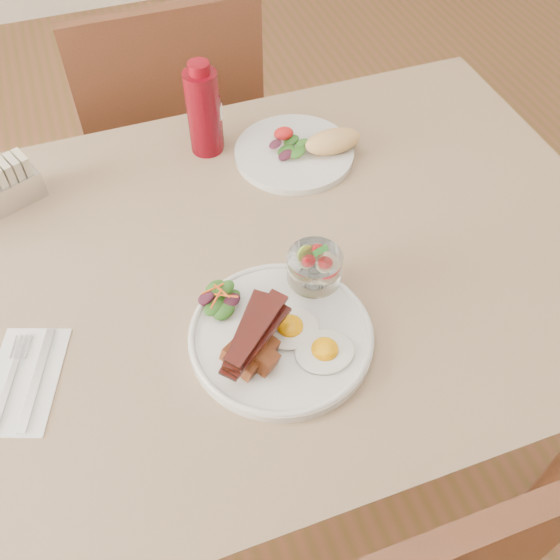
{
  "coord_description": "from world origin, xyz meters",
  "views": [
    {
      "loc": [
        -0.18,
        -0.67,
        1.54
      ],
      "look_at": [
        0.02,
        -0.11,
        0.82
      ],
      "focal_mm": 40.0,
      "sensor_mm": 36.0,
      "label": 1
    }
  ],
  "objects_px": {
    "table": "(249,295)",
    "second_plate": "(303,149)",
    "main_plate": "(281,336)",
    "fruit_cup": "(314,267)",
    "ketchup_bottle": "(204,111)",
    "chair_far": "(173,139)",
    "sugar_caddy": "(12,184)",
    "hot_sauce_bottle": "(213,119)"
  },
  "relations": [
    {
      "from": "main_plate",
      "to": "sugar_caddy",
      "type": "bearing_deg",
      "value": 127.66
    },
    {
      "from": "fruit_cup",
      "to": "ketchup_bottle",
      "type": "bearing_deg",
      "value": 98.47
    },
    {
      "from": "table",
      "to": "second_plate",
      "type": "distance_m",
      "value": 0.31
    },
    {
      "from": "fruit_cup",
      "to": "sugar_caddy",
      "type": "xyz_separation_m",
      "value": [
        -0.43,
        0.39,
        -0.03
      ]
    },
    {
      "from": "second_plate",
      "to": "ketchup_bottle",
      "type": "xyz_separation_m",
      "value": [
        -0.17,
        0.08,
        0.07
      ]
    },
    {
      "from": "hot_sauce_bottle",
      "to": "ketchup_bottle",
      "type": "bearing_deg",
      "value": -173.56
    },
    {
      "from": "second_plate",
      "to": "sugar_caddy",
      "type": "relative_size",
      "value": 2.25
    },
    {
      "from": "ketchup_bottle",
      "to": "hot_sauce_bottle",
      "type": "height_order",
      "value": "ketchup_bottle"
    },
    {
      "from": "table",
      "to": "main_plate",
      "type": "height_order",
      "value": "main_plate"
    },
    {
      "from": "chair_far",
      "to": "hot_sauce_bottle",
      "type": "relative_size",
      "value": 6.88
    },
    {
      "from": "second_plate",
      "to": "sugar_caddy",
      "type": "bearing_deg",
      "value": 173.81
    },
    {
      "from": "chair_far",
      "to": "main_plate",
      "type": "bearing_deg",
      "value": -89.96
    },
    {
      "from": "table",
      "to": "hot_sauce_bottle",
      "type": "bearing_deg",
      "value": 83.59
    },
    {
      "from": "main_plate",
      "to": "ketchup_bottle",
      "type": "height_order",
      "value": "ketchup_bottle"
    },
    {
      "from": "main_plate",
      "to": "fruit_cup",
      "type": "distance_m",
      "value": 0.12
    },
    {
      "from": "chair_far",
      "to": "ketchup_bottle",
      "type": "distance_m",
      "value": 0.47
    },
    {
      "from": "main_plate",
      "to": "fruit_cup",
      "type": "xyz_separation_m",
      "value": [
        0.08,
        0.07,
        0.06
      ]
    },
    {
      "from": "main_plate",
      "to": "ketchup_bottle",
      "type": "bearing_deg",
      "value": 87.91
    },
    {
      "from": "sugar_caddy",
      "to": "ketchup_bottle",
      "type": "bearing_deg",
      "value": -17.8
    },
    {
      "from": "table",
      "to": "second_plate",
      "type": "bearing_deg",
      "value": 50.37
    },
    {
      "from": "table",
      "to": "sugar_caddy",
      "type": "relative_size",
      "value": 12.12
    },
    {
      "from": "main_plate",
      "to": "second_plate",
      "type": "relative_size",
      "value": 1.14
    },
    {
      "from": "hot_sauce_bottle",
      "to": "sugar_caddy",
      "type": "relative_size",
      "value": 1.23
    },
    {
      "from": "fruit_cup",
      "to": "ketchup_bottle",
      "type": "xyz_separation_m",
      "value": [
        -0.06,
        0.41,
        0.02
      ]
    },
    {
      "from": "ketchup_bottle",
      "to": "hot_sauce_bottle",
      "type": "xyz_separation_m",
      "value": [
        0.02,
        0.0,
        -0.02
      ]
    },
    {
      "from": "fruit_cup",
      "to": "hot_sauce_bottle",
      "type": "height_order",
      "value": "hot_sauce_bottle"
    },
    {
      "from": "second_plate",
      "to": "ketchup_bottle",
      "type": "bearing_deg",
      "value": 153.7
    },
    {
      "from": "table",
      "to": "ketchup_bottle",
      "type": "relative_size",
      "value": 7.05
    },
    {
      "from": "ketchup_bottle",
      "to": "sugar_caddy",
      "type": "height_order",
      "value": "ketchup_bottle"
    },
    {
      "from": "second_plate",
      "to": "sugar_caddy",
      "type": "height_order",
      "value": "sugar_caddy"
    },
    {
      "from": "ketchup_bottle",
      "to": "hot_sauce_bottle",
      "type": "distance_m",
      "value": 0.03
    },
    {
      "from": "chair_far",
      "to": "hot_sauce_bottle",
      "type": "height_order",
      "value": "chair_far"
    },
    {
      "from": "table",
      "to": "hot_sauce_bottle",
      "type": "distance_m",
      "value": 0.35
    },
    {
      "from": "chair_far",
      "to": "main_plate",
      "type": "relative_size",
      "value": 3.32
    },
    {
      "from": "second_plate",
      "to": "hot_sauce_bottle",
      "type": "relative_size",
      "value": 1.82
    },
    {
      "from": "ketchup_bottle",
      "to": "chair_far",
      "type": "bearing_deg",
      "value": 92.96
    },
    {
      "from": "fruit_cup",
      "to": "main_plate",
      "type": "bearing_deg",
      "value": -139.56
    },
    {
      "from": "hot_sauce_bottle",
      "to": "table",
      "type": "bearing_deg",
      "value": -96.41
    },
    {
      "from": "chair_far",
      "to": "hot_sauce_bottle",
      "type": "bearing_deg",
      "value": -84.2
    },
    {
      "from": "table",
      "to": "fruit_cup",
      "type": "distance_m",
      "value": 0.2
    },
    {
      "from": "main_plate",
      "to": "second_plate",
      "type": "height_order",
      "value": "second_plate"
    },
    {
      "from": "fruit_cup",
      "to": "sugar_caddy",
      "type": "bearing_deg",
      "value": 138.0
    }
  ]
}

